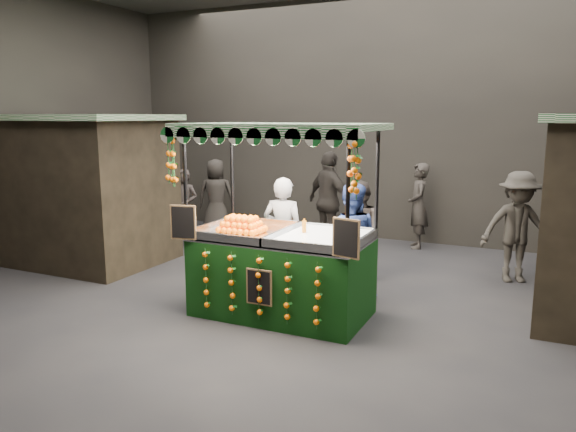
% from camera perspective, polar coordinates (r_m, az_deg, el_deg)
% --- Properties ---
extents(ground, '(12.00, 12.00, 0.00)m').
position_cam_1_polar(ground, '(7.35, -0.72, -10.14)').
color(ground, black).
rests_on(ground, ground).
extents(market_hall, '(12.10, 10.10, 5.05)m').
position_cam_1_polar(market_hall, '(6.93, -0.78, 17.04)').
color(market_hall, black).
rests_on(market_hall, ground).
extents(neighbour_stall_left, '(3.00, 2.20, 2.60)m').
position_cam_1_polar(neighbour_stall_left, '(10.40, -20.59, 2.70)').
color(neighbour_stall_left, black).
rests_on(neighbour_stall_left, ground).
extents(juice_stall, '(2.56, 1.51, 2.48)m').
position_cam_1_polar(juice_stall, '(7.10, -0.68, -4.37)').
color(juice_stall, black).
rests_on(juice_stall, ground).
extents(vendor_grey, '(0.66, 0.48, 1.70)m').
position_cam_1_polar(vendor_grey, '(8.14, -0.50, -1.88)').
color(vendor_grey, gray).
rests_on(vendor_grey, ground).
extents(vendor_blue, '(0.94, 0.81, 1.66)m').
position_cam_1_polar(vendor_blue, '(7.83, 6.47, -2.59)').
color(vendor_blue, navy).
rests_on(vendor_blue, ground).
extents(shopper_0, '(0.61, 0.45, 1.55)m').
position_cam_1_polar(shopper_0, '(11.16, -10.71, 0.88)').
color(shopper_0, '#2E2726').
rests_on(shopper_0, ground).
extents(shopper_1, '(0.96, 0.98, 1.59)m').
position_cam_1_polar(shopper_1, '(8.61, 7.34, -1.66)').
color(shopper_1, '#2B2523').
rests_on(shopper_1, ground).
extents(shopper_2, '(1.21, 0.95, 1.91)m').
position_cam_1_polar(shopper_2, '(10.62, 4.30, 1.56)').
color(shopper_2, '#272320').
rests_on(shopper_2, ground).
extents(shopper_3, '(1.29, 1.02, 1.74)m').
position_cam_1_polar(shopper_3, '(9.24, 22.72, -1.08)').
color(shopper_3, '#2E2A25').
rests_on(shopper_3, ground).
extents(shopper_4, '(0.95, 0.81, 1.64)m').
position_cam_1_polar(shopper_4, '(12.34, -7.47, 2.10)').
color(shopper_4, black).
rests_on(shopper_4, ground).
extents(shopper_6, '(0.58, 0.71, 1.68)m').
position_cam_1_polar(shopper_6, '(11.05, 13.37, 1.04)').
color(shopper_6, '#2C2824').
rests_on(shopper_6, ground).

